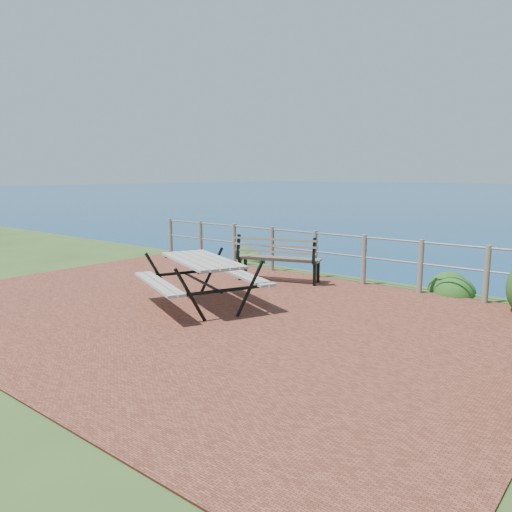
% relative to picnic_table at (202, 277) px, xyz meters
% --- Properties ---
extents(ground, '(10.00, 7.00, 0.12)m').
position_rel_picnic_table_xyz_m(ground, '(0.15, -0.12, -0.52)').
color(ground, brown).
rests_on(ground, ground).
extents(safety_railing, '(9.40, 0.10, 1.00)m').
position_rel_picnic_table_xyz_m(safety_railing, '(0.15, 3.23, 0.06)').
color(safety_railing, '#6B5B4C').
rests_on(safety_railing, ground).
extents(picnic_table, '(2.07, 1.54, 0.81)m').
position_rel_picnic_table_xyz_m(picnic_table, '(0.00, 0.00, 0.00)').
color(picnic_table, '#9D978C').
rests_on(picnic_table, ground).
extents(park_bench, '(1.76, 0.96, 0.97)m').
position_rel_picnic_table_xyz_m(park_bench, '(-0.19, 2.39, 0.12)').
color(park_bench, brown).
rests_on(park_bench, ground).
extents(shrub_lip_west, '(0.82, 0.82, 0.58)m').
position_rel_picnic_table_xyz_m(shrub_lip_west, '(-2.53, 3.97, -0.52)').
color(shrub_lip_west, '#2A511E').
rests_on(shrub_lip_west, ground).
extents(shrub_lip_east, '(0.79, 0.79, 0.55)m').
position_rel_picnic_table_xyz_m(shrub_lip_east, '(2.74, 3.83, -0.52)').
color(shrub_lip_east, '#1E4715').
rests_on(shrub_lip_east, ground).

